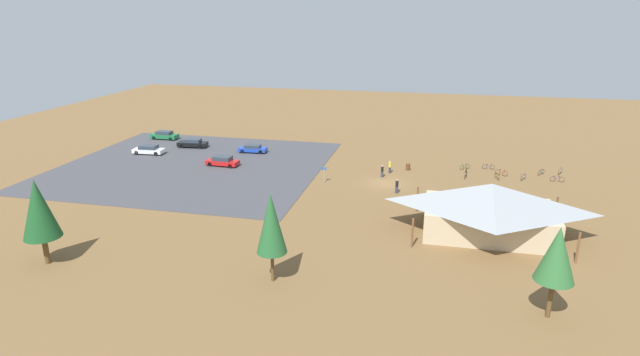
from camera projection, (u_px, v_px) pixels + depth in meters
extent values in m
plane|color=brown|center=(385.00, 183.00, 66.28)|extent=(160.00, 160.00, 0.00)
cube|color=#424247|center=(193.00, 165.00, 73.99)|extent=(36.81, 34.39, 0.05)
cube|color=#C6B28E|center=(488.00, 221.00, 50.66)|extent=(12.34, 7.45, 2.89)
pyramid|color=#93999E|center=(491.00, 195.00, 49.85)|extent=(14.59, 9.70, 2.40)
cylinder|color=brown|center=(556.00, 210.00, 53.48)|extent=(0.20, 0.20, 2.89)
cylinder|color=brown|center=(417.00, 199.00, 56.53)|extent=(0.20, 0.20, 2.89)
cylinder|color=brown|center=(578.00, 248.00, 44.80)|extent=(0.20, 0.20, 2.89)
cylinder|color=brown|center=(412.00, 233.00, 47.85)|extent=(0.20, 0.20, 2.89)
cylinder|color=brown|center=(408.00, 167.00, 71.71)|extent=(0.60, 0.60, 0.90)
cylinder|color=#99999E|center=(324.00, 174.00, 66.22)|extent=(0.08, 0.08, 2.20)
cube|color=#1959B2|center=(324.00, 169.00, 65.97)|extent=(0.56, 0.04, 0.40)
cylinder|color=brown|center=(273.00, 266.00, 41.88)|extent=(0.29, 0.29, 2.60)
cone|color=#235B2D|center=(271.00, 223.00, 40.70)|extent=(2.47, 2.47, 5.01)
cylinder|color=brown|center=(550.00, 299.00, 36.82)|extent=(0.35, 0.35, 2.97)
cone|color=#2D6633|center=(557.00, 254.00, 35.73)|extent=(2.77, 2.77, 4.08)
cylinder|color=brown|center=(46.00, 250.00, 44.84)|extent=(0.47, 0.47, 2.53)
cone|color=#194C23|center=(38.00, 209.00, 43.64)|extent=(3.14, 3.14, 5.22)
torus|color=black|center=(559.00, 173.00, 69.46)|extent=(0.36, 0.65, 0.71)
torus|color=black|center=(561.00, 171.00, 70.19)|extent=(0.36, 0.65, 0.71)
cylinder|color=silver|center=(560.00, 171.00, 69.79)|extent=(0.46, 0.84, 0.04)
cylinder|color=silver|center=(560.00, 171.00, 69.62)|extent=(0.04, 0.04, 0.46)
cube|color=black|center=(560.00, 169.00, 69.55)|extent=(0.16, 0.21, 0.05)
cylinder|color=silver|center=(561.00, 170.00, 70.04)|extent=(0.04, 0.04, 0.48)
cylinder|color=black|center=(562.00, 168.00, 69.97)|extent=(0.44, 0.25, 0.03)
torus|color=black|center=(562.00, 180.00, 66.63)|extent=(0.68, 0.10, 0.68)
torus|color=black|center=(553.00, 179.00, 66.94)|extent=(0.68, 0.10, 0.68)
cylinder|color=#722D9E|center=(557.00, 178.00, 66.75)|extent=(0.96, 0.13, 0.04)
cylinder|color=#722D9E|center=(559.00, 178.00, 66.67)|extent=(0.04, 0.04, 0.37)
cube|color=black|center=(559.00, 177.00, 66.62)|extent=(0.21, 0.10, 0.05)
cylinder|color=#722D9E|center=(554.00, 177.00, 66.84)|extent=(0.04, 0.04, 0.46)
cylinder|color=black|center=(554.00, 176.00, 66.77)|extent=(0.08, 0.48, 0.03)
torus|color=black|center=(485.00, 167.00, 72.21)|extent=(0.68, 0.06, 0.68)
torus|color=black|center=(492.00, 167.00, 72.01)|extent=(0.68, 0.06, 0.68)
cylinder|color=#2347B7|center=(488.00, 166.00, 72.08)|extent=(0.94, 0.06, 0.04)
cylinder|color=#2347B7|center=(487.00, 166.00, 72.09)|extent=(0.04, 0.04, 0.37)
cube|color=black|center=(487.00, 164.00, 72.03)|extent=(0.20, 0.08, 0.05)
cylinder|color=#2347B7|center=(492.00, 165.00, 71.96)|extent=(0.04, 0.04, 0.48)
cylinder|color=black|center=(492.00, 164.00, 71.89)|extent=(0.04, 0.48, 0.03)
torus|color=black|center=(498.00, 172.00, 69.59)|extent=(0.67, 0.35, 0.72)
torus|color=black|center=(505.00, 174.00, 68.98)|extent=(0.67, 0.35, 0.72)
cylinder|color=red|center=(501.00, 172.00, 69.25)|extent=(0.86, 0.44, 0.04)
cylinder|color=red|center=(500.00, 171.00, 69.32)|extent=(0.04, 0.04, 0.44)
cube|color=black|center=(500.00, 170.00, 69.26)|extent=(0.21, 0.16, 0.05)
cylinder|color=red|center=(504.00, 172.00, 68.96)|extent=(0.04, 0.04, 0.51)
cylinder|color=black|center=(505.00, 170.00, 68.88)|extent=(0.24, 0.45, 0.03)
torus|color=black|center=(543.00, 172.00, 69.98)|extent=(0.43, 0.58, 0.69)
torus|color=black|center=(539.00, 173.00, 69.33)|extent=(0.43, 0.58, 0.69)
cylinder|color=#197A7F|center=(541.00, 172.00, 69.62)|extent=(0.58, 0.79, 0.04)
cylinder|color=#197A7F|center=(542.00, 171.00, 69.72)|extent=(0.04, 0.04, 0.36)
cube|color=black|center=(542.00, 169.00, 69.66)|extent=(0.18, 0.21, 0.05)
cylinder|color=#197A7F|center=(540.00, 171.00, 69.33)|extent=(0.04, 0.04, 0.42)
cylinder|color=black|center=(540.00, 170.00, 69.27)|extent=(0.41, 0.31, 0.03)
torus|color=black|center=(468.00, 167.00, 72.22)|extent=(0.56, 0.46, 0.69)
torus|color=black|center=(462.00, 168.00, 71.81)|extent=(0.56, 0.46, 0.69)
cylinder|color=#1E7F38|center=(465.00, 166.00, 71.98)|extent=(0.75, 0.60, 0.04)
cylinder|color=#1E7F38|center=(466.00, 165.00, 72.03)|extent=(0.04, 0.04, 0.43)
cube|color=black|center=(466.00, 164.00, 71.96)|extent=(0.21, 0.19, 0.05)
cylinder|color=#1E7F38|center=(463.00, 166.00, 71.78)|extent=(0.04, 0.04, 0.48)
cylinder|color=black|center=(463.00, 164.00, 71.71)|extent=(0.32, 0.40, 0.03)
torus|color=black|center=(466.00, 172.00, 69.49)|extent=(0.06, 0.75, 0.75)
torus|color=black|center=(466.00, 170.00, 70.51)|extent=(0.06, 0.75, 0.75)
cylinder|color=orange|center=(466.00, 170.00, 69.96)|extent=(0.06, 1.01, 0.04)
cylinder|color=orange|center=(466.00, 170.00, 69.74)|extent=(0.04, 0.04, 0.49)
cube|color=black|center=(466.00, 168.00, 69.67)|extent=(0.08, 0.20, 0.05)
cylinder|color=orange|center=(466.00, 169.00, 70.34)|extent=(0.04, 0.04, 0.46)
cylinder|color=black|center=(466.00, 167.00, 70.27)|extent=(0.48, 0.04, 0.03)
torus|color=black|center=(467.00, 200.00, 59.47)|extent=(0.49, 0.61, 0.74)
torus|color=black|center=(462.00, 197.00, 60.29)|extent=(0.49, 0.61, 0.74)
cylinder|color=black|center=(464.00, 197.00, 59.84)|extent=(0.57, 0.71, 0.04)
cylinder|color=black|center=(465.00, 197.00, 59.67)|extent=(0.04, 0.04, 0.42)
cube|color=black|center=(466.00, 195.00, 59.60)|extent=(0.19, 0.21, 0.05)
cylinder|color=black|center=(462.00, 195.00, 60.14)|extent=(0.04, 0.04, 0.45)
cylinder|color=black|center=(462.00, 194.00, 60.07)|extent=(0.40, 0.32, 0.03)
torus|color=black|center=(496.00, 175.00, 68.38)|extent=(0.20, 0.72, 0.73)
torus|color=black|center=(498.00, 178.00, 67.39)|extent=(0.20, 0.72, 0.73)
cylinder|color=yellow|center=(497.00, 175.00, 67.85)|extent=(0.24, 0.94, 0.04)
cylinder|color=yellow|center=(497.00, 175.00, 68.00)|extent=(0.04, 0.04, 0.38)
cube|color=black|center=(497.00, 173.00, 67.95)|extent=(0.12, 0.21, 0.05)
cylinder|color=yellow|center=(498.00, 176.00, 67.42)|extent=(0.04, 0.04, 0.50)
cylinder|color=black|center=(498.00, 174.00, 67.34)|extent=(0.48, 0.14, 0.03)
torus|color=black|center=(525.00, 177.00, 67.87)|extent=(0.36, 0.61, 0.68)
torus|color=black|center=(522.00, 178.00, 67.12)|extent=(0.36, 0.61, 0.68)
cylinder|color=#B7B7BC|center=(523.00, 177.00, 67.46)|extent=(0.50, 0.87, 0.04)
cylinder|color=#B7B7BC|center=(524.00, 176.00, 67.56)|extent=(0.04, 0.04, 0.44)
cube|color=black|center=(524.00, 174.00, 67.50)|extent=(0.17, 0.21, 0.05)
cylinder|color=#B7B7BC|center=(522.00, 177.00, 67.13)|extent=(0.04, 0.04, 0.44)
cylinder|color=black|center=(523.00, 175.00, 67.06)|extent=(0.44, 0.26, 0.03)
torus|color=black|center=(466.00, 174.00, 68.68)|extent=(0.19, 0.74, 0.75)
torus|color=black|center=(465.00, 177.00, 67.78)|extent=(0.19, 0.74, 0.75)
cylinder|color=silver|center=(466.00, 175.00, 68.19)|extent=(0.23, 0.95, 0.04)
cylinder|color=silver|center=(466.00, 173.00, 68.32)|extent=(0.04, 0.04, 0.45)
cube|color=black|center=(466.00, 172.00, 68.25)|extent=(0.12, 0.21, 0.05)
cylinder|color=silver|center=(465.00, 175.00, 67.80)|extent=(0.04, 0.04, 0.46)
cylinder|color=black|center=(465.00, 173.00, 67.73)|extent=(0.48, 0.13, 0.03)
cube|color=white|center=(149.00, 151.00, 79.67)|extent=(4.83, 2.17, 0.59)
cube|color=#2D3842|center=(148.00, 147.00, 79.50)|extent=(2.74, 1.82, 0.55)
cylinder|color=black|center=(137.00, 153.00, 79.20)|extent=(0.65, 0.26, 0.64)
cylinder|color=black|center=(142.00, 150.00, 80.78)|extent=(0.65, 0.26, 0.64)
cylinder|color=black|center=(156.00, 154.00, 78.69)|extent=(0.65, 0.26, 0.64)
cylinder|color=black|center=(161.00, 151.00, 80.26)|extent=(0.65, 0.26, 0.64)
cube|color=black|center=(193.00, 144.00, 83.57)|extent=(4.90, 2.23, 0.66)
cube|color=#2D3842|center=(192.00, 141.00, 83.39)|extent=(2.80, 1.82, 0.51)
cylinder|color=black|center=(181.00, 146.00, 83.10)|extent=(0.66, 0.28, 0.64)
cylinder|color=black|center=(185.00, 144.00, 84.57)|extent=(0.66, 0.28, 0.64)
cylinder|color=black|center=(201.00, 147.00, 82.71)|extent=(0.66, 0.28, 0.64)
cylinder|color=black|center=(204.00, 145.00, 84.17)|extent=(0.66, 0.28, 0.64)
cube|color=#1E6B3D|center=(165.00, 136.00, 88.92)|extent=(4.73, 1.85, 0.67)
cube|color=#2D3842|center=(164.00, 133.00, 88.73)|extent=(2.66, 1.60, 0.54)
cylinder|color=black|center=(154.00, 138.00, 88.65)|extent=(0.64, 0.23, 0.64)
cylinder|color=black|center=(159.00, 136.00, 90.07)|extent=(0.64, 0.23, 0.64)
cylinder|color=black|center=(171.00, 139.00, 87.91)|extent=(0.64, 0.23, 0.64)
cylinder|color=black|center=(175.00, 137.00, 89.33)|extent=(0.64, 0.23, 0.64)
cube|color=red|center=(223.00, 162.00, 73.54)|extent=(4.77, 2.11, 0.59)
cube|color=#2D3842|center=(222.00, 158.00, 73.36)|extent=(2.71, 1.77, 0.59)
cylinder|color=black|center=(210.00, 164.00, 73.31)|extent=(0.65, 0.26, 0.64)
cylinder|color=black|center=(215.00, 161.00, 74.77)|extent=(0.65, 0.26, 0.64)
cylinder|color=black|center=(230.00, 166.00, 72.44)|extent=(0.65, 0.26, 0.64)
cylinder|color=black|center=(235.00, 163.00, 73.90)|extent=(0.65, 0.26, 0.64)
cube|color=#1E42B2|center=(253.00, 149.00, 80.51)|extent=(4.43, 2.05, 0.57)
cube|color=#2D3842|center=(253.00, 146.00, 80.35)|extent=(2.52, 1.71, 0.46)
cylinder|color=black|center=(242.00, 151.00, 80.06)|extent=(0.65, 0.26, 0.64)
cylinder|color=black|center=(245.00, 149.00, 81.51)|extent=(0.65, 0.26, 0.64)
cylinder|color=black|center=(261.00, 152.00, 79.63)|extent=(0.65, 0.26, 0.64)
cylinder|color=black|center=(263.00, 150.00, 81.07)|extent=(0.65, 0.26, 0.64)
cube|color=#2D3347|center=(397.00, 190.00, 62.55)|extent=(0.37, 0.31, 0.90)
cylinder|color=black|center=(397.00, 184.00, 62.31)|extent=(0.36, 0.36, 0.66)
sphere|color=tan|center=(397.00, 180.00, 62.17)|extent=(0.24, 0.24, 0.24)
cube|color=#2D3347|center=(382.00, 174.00, 68.62)|extent=(0.32, 0.25, 0.82)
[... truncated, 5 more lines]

